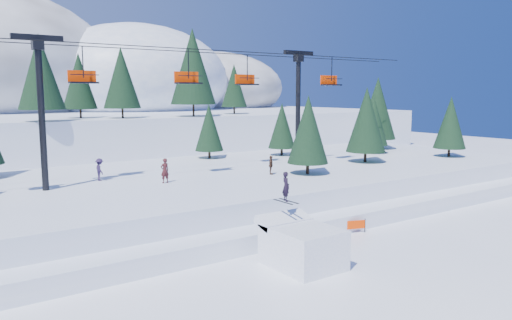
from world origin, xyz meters
TOP-DOWN VIEW (x-y plane):
  - ground at (0.00, 0.00)m, footprint 160.00×160.00m
  - mid_shelf at (0.00, 18.00)m, footprint 70.00×22.00m
  - berm at (0.00, 8.00)m, footprint 70.00×6.00m
  - jump_kicker at (0.13, 2.06)m, footprint 3.10×4.34m
  - chairlift at (0.84, 18.05)m, footprint 46.00×3.21m
  - conifer_stand at (-2.71, 18.40)m, footprint 61.83×17.18m
  - distant_skiers at (-2.75, 17.60)m, footprint 31.00×6.09m
  - banner_near at (6.33, 5.06)m, footprint 2.70×0.99m
  - banner_far at (7.76, 5.93)m, footprint 2.86×0.20m

SIDE VIEW (x-z plane):
  - ground at x=0.00m, z-range 0.00..0.00m
  - banner_near at x=6.33m, z-range 0.09..0.99m
  - banner_far at x=7.76m, z-range 0.09..0.99m
  - berm at x=0.00m, z-range 0.00..1.10m
  - jump_kicker at x=0.13m, z-range -1.25..3.56m
  - mid_shelf at x=0.00m, z-range 0.00..2.50m
  - distant_skiers at x=-2.75m, z-range 2.43..4.29m
  - conifer_stand at x=-2.71m, z-range 1.75..12.06m
  - chairlift at x=0.84m, z-range 4.18..14.46m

